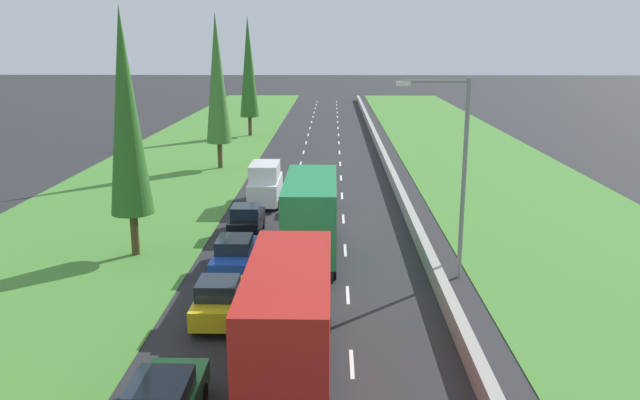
{
  "coord_description": "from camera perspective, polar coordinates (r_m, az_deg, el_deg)",
  "views": [
    {
      "loc": [
        1.07,
        1.54,
        10.5
      ],
      "look_at": [
        0.28,
        41.66,
        0.53
      ],
      "focal_mm": 35.91,
      "sensor_mm": 36.0,
      "label": 1
    }
  ],
  "objects": [
    {
      "name": "ground_plane",
      "position": [
        59.41,
        0.09,
        3.78
      ],
      "size": [
        300.0,
        300.0,
        0.0
      ],
      "primitive_type": "plane",
      "color": "#28282B",
      "rests_on": "ground"
    },
    {
      "name": "grass_verge_left",
      "position": [
        60.96,
        -11.92,
        3.76
      ],
      "size": [
        14.0,
        140.0,
        0.04
      ],
      "primitive_type": "cube",
      "color": "#478433",
      "rests_on": "ground"
    },
    {
      "name": "grass_verge_right",
      "position": [
        60.86,
        13.75,
        3.64
      ],
      "size": [
        14.0,
        140.0,
        0.04
      ],
      "primitive_type": "cube",
      "color": "#478433",
      "rests_on": "ground"
    },
    {
      "name": "median_barrier",
      "position": [
        59.5,
        5.6,
        4.14
      ],
      "size": [
        0.44,
        120.0,
        0.85
      ],
      "primitive_type": "cube",
      "color": "#9E9B93",
      "rests_on": "ground"
    },
    {
      "name": "lane_markings",
      "position": [
        59.41,
        0.09,
        3.78
      ],
      "size": [
        3.64,
        116.0,
        0.01
      ],
      "color": "white",
      "rests_on": "ground"
    },
    {
      "name": "yellow_hatchback_left_lane",
      "position": [
        25.2,
        -8.95,
        -8.76
      ],
      "size": [
        1.74,
        3.9,
        1.72
      ],
      "color": "yellow",
      "rests_on": "ground"
    },
    {
      "name": "blue_sedan_left_lane",
      "position": [
        30.33,
        -7.59,
        -4.8
      ],
      "size": [
        1.82,
        4.5,
        1.64
      ],
      "color": "#1E47B7",
      "rests_on": "ground"
    },
    {
      "name": "red_box_truck_centre_lane",
      "position": [
        20.15,
        -2.62,
        -10.42
      ],
      "size": [
        2.46,
        9.4,
        4.18
      ],
      "color": "black",
      "rests_on": "ground"
    },
    {
      "name": "black_hatchback_left_lane",
      "position": [
        35.82,
        -6.56,
        -1.78
      ],
      "size": [
        1.74,
        3.9,
        1.72
      ],
      "color": "black",
      "rests_on": "ground"
    },
    {
      "name": "green_box_truck_centre_lane",
      "position": [
        31.55,
        -0.77,
        -1.33
      ],
      "size": [
        2.46,
        9.4,
        4.18
      ],
      "color": "black",
      "rests_on": "ground"
    },
    {
      "name": "white_van_left_lane",
      "position": [
        42.16,
        -4.9,
        1.44
      ],
      "size": [
        1.96,
        4.9,
        2.82
      ],
      "color": "white",
      "rests_on": "ground"
    },
    {
      "name": "green_hatchback_centre_lane",
      "position": [
        40.84,
        -0.33,
        0.27
      ],
      "size": [
        1.74,
        3.9,
        1.72
      ],
      "color": "#237A33",
      "rests_on": "ground"
    },
    {
      "name": "poplar_tree_second",
      "position": [
        32.27,
        -16.9,
        7.4
      ],
      "size": [
        2.1,
        2.1,
        12.19
      ],
      "color": "#4C3823",
      "rests_on": "ground"
    },
    {
      "name": "poplar_tree_third",
      "position": [
        54.27,
        -9.16,
        10.59
      ],
      "size": [
        2.12,
        2.12,
        12.85
      ],
      "color": "#4C3823",
      "rests_on": "ground"
    },
    {
      "name": "poplar_tree_fourth",
      "position": [
        73.19,
        -6.39,
        11.67
      ],
      "size": [
        2.13,
        2.13,
        13.26
      ],
      "color": "#4C3823",
      "rests_on": "ground"
    },
    {
      "name": "street_light_mast",
      "position": [
        28.73,
        12.09,
        3.09
      ],
      "size": [
        3.2,
        0.28,
        9.0
      ],
      "color": "gray",
      "rests_on": "ground"
    }
  ]
}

